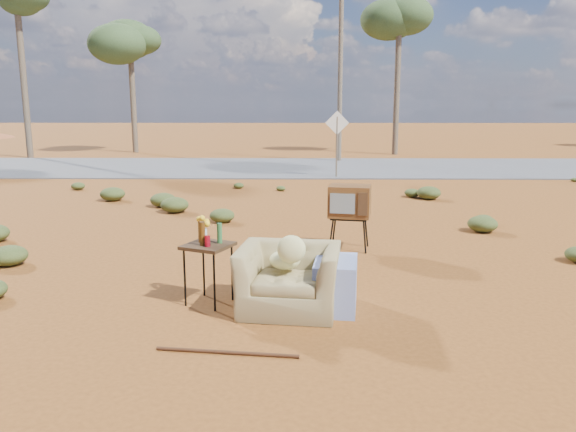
{
  "coord_description": "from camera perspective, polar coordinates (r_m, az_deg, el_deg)",
  "views": [
    {
      "loc": [
        0.13,
        -6.56,
        2.37
      ],
      "look_at": [
        0.03,
        1.37,
        0.8
      ],
      "focal_mm": 35.0,
      "sensor_mm": 36.0,
      "label": 1
    }
  ],
  "objects": [
    {
      "name": "ground",
      "position": [
        6.98,
        -0.39,
        -8.66
      ],
      "size": [
        140.0,
        140.0,
        0.0
      ],
      "primitive_type": "plane",
      "color": "brown",
      "rests_on": "ground"
    },
    {
      "name": "highway",
      "position": [
        21.69,
        0.38,
        4.99
      ],
      "size": [
        140.0,
        7.0,
        0.04
      ],
      "primitive_type": "cube",
      "color": "#565659",
      "rests_on": "ground"
    },
    {
      "name": "armchair",
      "position": [
        6.57,
        0.99,
        -5.57
      ],
      "size": [
        1.46,
        0.89,
        1.02
      ],
      "rotation": [
        0.0,
        0.0,
        -0.12
      ],
      "color": "#8F7D4E",
      "rests_on": "ground"
    },
    {
      "name": "tv_unit",
      "position": [
        9.3,
        6.28,
        1.41
      ],
      "size": [
        0.75,
        0.65,
        1.08
      ],
      "rotation": [
        0.0,
        0.0,
        -0.19
      ],
      "color": "black",
      "rests_on": "ground"
    },
    {
      "name": "side_table",
      "position": [
        6.81,
        -8.25,
        -2.56
      ],
      "size": [
        0.68,
        0.68,
        1.04
      ],
      "rotation": [
        0.0,
        0.0,
        -0.41
      ],
      "color": "#372514",
      "rests_on": "ground"
    },
    {
      "name": "rusty_bar",
      "position": [
        5.62,
        -6.23,
        -13.6
      ],
      "size": [
        1.41,
        0.21,
        0.04
      ],
      "primitive_type": "cylinder",
      "rotation": [
        0.0,
        1.57,
        -0.12
      ],
      "color": "#4A2713",
      "rests_on": "ground"
    },
    {
      "name": "road_sign",
      "position": [
        18.63,
        5.0,
        8.49
      ],
      "size": [
        0.78,
        0.06,
        2.19
      ],
      "color": "brown",
      "rests_on": "ground"
    },
    {
      "name": "eucalyptus_near_left",
      "position": [
        29.85,
        -15.76,
        16.73
      ],
      "size": [
        3.2,
        3.2,
        6.6
      ],
      "color": "brown",
      "rests_on": "ground"
    },
    {
      "name": "eucalyptus_center",
      "position": [
        28.28,
        11.27,
        19.26
      ],
      "size": [
        3.2,
        3.2,
        7.6
      ],
      "color": "brown",
      "rests_on": "ground"
    },
    {
      "name": "utility_pole_center",
      "position": [
        24.2,
        5.35,
        15.37
      ],
      "size": [
        1.4,
        0.2,
        8.0
      ],
      "color": "brown",
      "rests_on": "ground"
    },
    {
      "name": "scrub_patch",
      "position": [
        11.23,
        -4.16,
        -0.28
      ],
      "size": [
        17.49,
        8.07,
        0.33
      ],
      "color": "#465123",
      "rests_on": "ground"
    }
  ]
}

